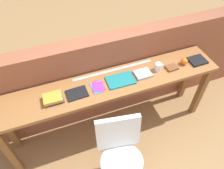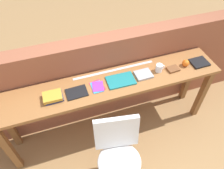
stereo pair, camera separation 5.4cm
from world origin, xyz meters
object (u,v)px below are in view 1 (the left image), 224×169
at_px(chair_white_moulded, 120,152).
at_px(magazine_cycling, 77,93).
at_px(book_stack_leftmost, 53,98).
at_px(leather_journal_brown, 172,68).
at_px(book_open_centre, 121,80).
at_px(pamphlet_pile_colourful, 97,87).
at_px(sports_ball_small, 184,61).
at_px(mug, 158,67).
at_px(book_repair_rightmost, 197,60).

distance_m(chair_white_moulded, magazine_cycling, 0.73).
bearing_deg(book_stack_leftmost, chair_white_moulded, -50.06).
bearing_deg(leather_journal_brown, magazine_cycling, 176.60).
height_order(magazine_cycling, book_open_centre, book_open_centre).
bearing_deg(magazine_cycling, pamphlet_pile_colourful, 2.13).
height_order(leather_journal_brown, sports_ball_small, sports_ball_small).
distance_m(pamphlet_pile_colourful, sports_ball_small, 1.05).
bearing_deg(magazine_cycling, mug, -0.15).
bearing_deg(leather_journal_brown, mug, 164.55).
height_order(book_open_centre, mug, mug).
bearing_deg(mug, sports_ball_small, -3.05).
xyz_separation_m(pamphlet_pile_colourful, sports_ball_small, (1.05, -0.00, 0.04)).
height_order(chair_white_moulded, book_stack_leftmost, book_stack_leftmost).
height_order(book_stack_leftmost, book_open_centre, book_stack_leftmost).
distance_m(chair_white_moulded, sports_ball_small, 1.24).
height_order(leather_journal_brown, book_repair_rightmost, leather_journal_brown).
distance_m(magazine_cycling, book_open_centre, 0.49).
bearing_deg(mug, chair_white_moulded, -138.72).
bearing_deg(chair_white_moulded, book_repair_rightmost, 25.67).
relative_size(magazine_cycling, mug, 1.97).
distance_m(book_stack_leftmost, leather_journal_brown, 1.34).
relative_size(mug, sports_ball_small, 1.37).
bearing_deg(pamphlet_pile_colourful, sports_ball_small, -0.25).
height_order(magazine_cycling, book_repair_rightmost, book_repair_rightmost).
xyz_separation_m(chair_white_moulded, leather_journal_brown, (0.85, 0.57, 0.37)).
relative_size(chair_white_moulded, sports_ball_small, 11.12).
relative_size(book_stack_leftmost, pamphlet_pile_colourful, 1.02).
bearing_deg(chair_white_moulded, book_stack_leftmost, 129.94).
distance_m(chair_white_moulded, book_repair_rightmost, 1.38).
height_order(book_stack_leftmost, pamphlet_pile_colourful, book_stack_leftmost).
distance_m(book_stack_leftmost, magazine_cycling, 0.24).
relative_size(book_open_centre, mug, 2.71).
relative_size(chair_white_moulded, magazine_cycling, 4.12).
relative_size(book_stack_leftmost, book_open_centre, 0.65).
relative_size(mug, leather_journal_brown, 0.85).
xyz_separation_m(pamphlet_pile_colourful, book_repair_rightmost, (1.23, -0.02, 0.01)).
bearing_deg(book_open_centre, leather_journal_brown, -0.82).
bearing_deg(book_repair_rightmost, magazine_cycling, 179.12).
relative_size(book_open_centre, book_repair_rightmost, 1.50).
bearing_deg(leather_journal_brown, book_open_centre, 174.80).
relative_size(chair_white_moulded, mug, 8.10).
height_order(sports_ball_small, book_repair_rightmost, sports_ball_small).
bearing_deg(magazine_cycling, book_open_centre, 0.09).
xyz_separation_m(pamphlet_pile_colourful, leather_journal_brown, (0.88, -0.02, 0.01)).
bearing_deg(chair_white_moulded, magazine_cycling, 113.57).
bearing_deg(magazine_cycling, leather_journal_brown, -2.21).
relative_size(book_stack_leftmost, magazine_cycling, 0.89).
relative_size(pamphlet_pile_colourful, book_repair_rightmost, 0.95).
distance_m(book_open_centre, book_repair_rightmost, 0.96).
bearing_deg(leather_journal_brown, chair_white_moulded, -149.13).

